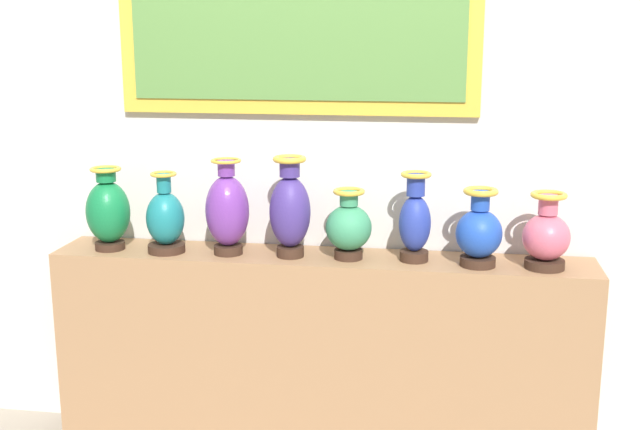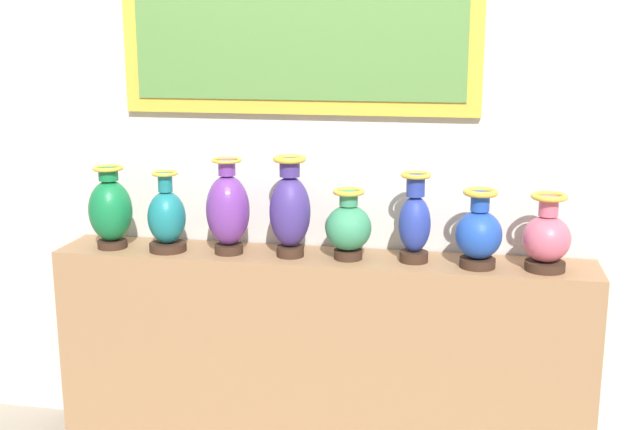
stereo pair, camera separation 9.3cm
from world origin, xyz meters
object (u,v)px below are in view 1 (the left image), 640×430
Objects in this scene: vase_jade at (349,227)px; vase_rose at (546,236)px; vase_cobalt at (415,221)px; vase_teal at (165,220)px; vase_emerald at (108,211)px; vase_violet at (227,211)px; vase_sapphire at (479,232)px; vase_indigo at (290,210)px.

vase_rose is at bearing -1.31° from vase_jade.
vase_teal is at bearing -178.34° from vase_cobalt.
vase_rose is at bearing -0.03° from vase_emerald.
vase_violet is 1.38× the size of vase_jade.
vase_teal is 1.18× the size of vase_jade.
vase_emerald is at bearing 179.74° from vase_sapphire.
vase_emerald is 0.25m from vase_teal.
vase_jade is 0.79× the size of vase_cobalt.
vase_teal is 0.53m from vase_indigo.
vase_teal is 0.81× the size of vase_indigo.
vase_rose reaches higher than vase_jade.
vase_indigo is 1.34× the size of vase_sapphire.
vase_violet is at bearing -179.62° from vase_indigo.
vase_teal is at bearing -177.38° from vase_violet.
vase_teal reaches higher than vase_jade.
vase_sapphire is at bearing -0.88° from vase_violet.
vase_indigo reaches higher than vase_sapphire.
vase_jade is at bearing 177.39° from vase_sapphire.
vase_emerald is 0.97× the size of vase_cobalt.
vase_violet reaches higher than vase_jade.
vase_sapphire is (1.54, -0.01, -0.03)m from vase_emerald.
vase_cobalt reaches higher than vase_sapphire.
vase_teal reaches higher than vase_sapphire.
vase_indigo is 0.51m from vase_cobalt.
vase_emerald is at bearing -179.03° from vase_violet.
vase_emerald reaches higher than vase_sapphire.
vase_teal is 1.54m from vase_rose.
vase_indigo is at bearing 179.35° from vase_rose.
vase_sapphire is at bearing -178.68° from vase_rose.
vase_sapphire is (1.28, -0.00, -0.00)m from vase_teal.
vase_sapphire is at bearing -7.59° from vase_cobalt.
vase_rose is (1.01, -0.01, -0.07)m from vase_indigo.
vase_emerald is 1.04× the size of vase_teal.
vase_emerald is 1.23× the size of vase_jade.
vase_cobalt is 1.16× the size of vase_sapphire.
vase_violet is (0.26, 0.01, 0.04)m from vase_teal.
vase_teal is at bearing -178.51° from vase_jade.
vase_violet is 0.96× the size of vase_indigo.
vase_violet is 0.51m from vase_jade.
vase_sapphire is at bearing -0.26° from vase_emerald.
vase_cobalt reaches higher than vase_teal.
vase_rose is at bearing 0.09° from vase_teal.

